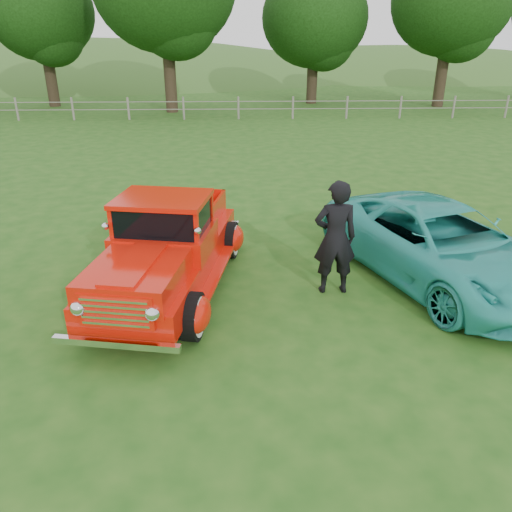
{
  "coord_description": "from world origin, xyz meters",
  "views": [
    {
      "loc": [
        -0.06,
        -6.32,
        4.26
      ],
      "look_at": [
        0.21,
        1.2,
        0.92
      ],
      "focal_mm": 35.0,
      "sensor_mm": 36.0,
      "label": 1
    }
  ],
  "objects_px": {
    "tree_mid_east": "(452,1)",
    "red_pickup": "(167,249)",
    "tree_mid_west": "(40,12)",
    "tree_near_east": "(315,18)",
    "teal_sedan": "(439,244)",
    "man": "(335,238)"
  },
  "relations": [
    {
      "from": "tree_mid_east",
      "to": "red_pickup",
      "type": "xyz_separation_m",
      "value": [
        -14.34,
        -25.16,
        -5.38
      ]
    },
    {
      "from": "tree_mid_west",
      "to": "red_pickup",
      "type": "distance_m",
      "value": 28.65
    },
    {
      "from": "tree_near_east",
      "to": "teal_sedan",
      "type": "relative_size",
      "value": 1.62
    },
    {
      "from": "tree_mid_west",
      "to": "tree_mid_east",
      "type": "bearing_deg",
      "value": -2.29
    },
    {
      "from": "tree_mid_west",
      "to": "tree_mid_east",
      "type": "distance_m",
      "value": 25.03
    },
    {
      "from": "teal_sedan",
      "to": "man",
      "type": "height_order",
      "value": "man"
    },
    {
      "from": "tree_mid_east",
      "to": "man",
      "type": "height_order",
      "value": "tree_mid_east"
    },
    {
      "from": "red_pickup",
      "to": "teal_sedan",
      "type": "distance_m",
      "value": 4.99
    },
    {
      "from": "tree_mid_east",
      "to": "red_pickup",
      "type": "distance_m",
      "value": 29.45
    },
    {
      "from": "man",
      "to": "teal_sedan",
      "type": "bearing_deg",
      "value": -170.2
    },
    {
      "from": "red_pickup",
      "to": "man",
      "type": "distance_m",
      "value": 2.96
    },
    {
      "from": "tree_mid_west",
      "to": "tree_near_east",
      "type": "relative_size",
      "value": 1.02
    },
    {
      "from": "tree_mid_west",
      "to": "man",
      "type": "height_order",
      "value": "tree_mid_west"
    },
    {
      "from": "teal_sedan",
      "to": "tree_mid_west",
      "type": "bearing_deg",
      "value": 100.3
    },
    {
      "from": "tree_mid_east",
      "to": "teal_sedan",
      "type": "relative_size",
      "value": 1.84
    },
    {
      "from": "tree_mid_west",
      "to": "red_pickup",
      "type": "height_order",
      "value": "tree_mid_west"
    },
    {
      "from": "tree_mid_west",
      "to": "tree_near_east",
      "type": "height_order",
      "value": "tree_mid_west"
    },
    {
      "from": "tree_near_east",
      "to": "teal_sedan",
      "type": "xyz_separation_m",
      "value": [
        -1.35,
        -26.9,
        -4.53
      ]
    },
    {
      "from": "teal_sedan",
      "to": "tree_mid_east",
      "type": "bearing_deg",
      "value": 48.58
    },
    {
      "from": "tree_mid_west",
      "to": "teal_sedan",
      "type": "xyz_separation_m",
      "value": [
        15.65,
        -25.9,
        -4.84
      ]
    },
    {
      "from": "man",
      "to": "tree_mid_west",
      "type": "bearing_deg",
      "value": -64.64
    },
    {
      "from": "man",
      "to": "tree_mid_east",
      "type": "bearing_deg",
      "value": -116.19
    }
  ]
}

